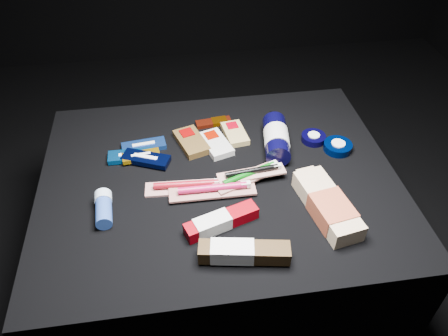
{
  "coord_description": "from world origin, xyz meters",
  "views": [
    {
      "loc": [
        -0.12,
        -0.87,
        1.22
      ],
      "look_at": [
        0.01,
        0.01,
        0.42
      ],
      "focal_mm": 35.0,
      "sensor_mm": 36.0,
      "label": 1
    }
  ],
  "objects": [
    {
      "name": "cream_tin_lower",
      "position": [
        0.36,
        0.06,
        0.41
      ],
      "size": [
        0.08,
        0.08,
        0.03
      ],
      "rotation": [
        0.0,
        0.0,
        -0.09
      ],
      "color": "black",
      "rests_on": "cloth_table"
    },
    {
      "name": "luna_bar_3",
      "position": [
        -0.21,
        0.1,
        0.41
      ],
      "size": [
        0.11,
        0.05,
        0.01
      ],
      "rotation": [
        0.0,
        0.0,
        0.12
      ],
      "color": "#D69A0E",
      "rests_on": "cloth_table"
    },
    {
      "name": "cloth_table",
      "position": [
        0.0,
        0.0,
        0.2
      ],
      "size": [
        0.98,
        0.78,
        0.4
      ],
      "primitive_type": "cube",
      "color": "black",
      "rests_on": "ground"
    },
    {
      "name": "toothbrush_pack_3",
      "position": [
        0.09,
        -0.03,
        0.43
      ],
      "size": [
        0.19,
        0.06,
        0.02
      ],
      "rotation": [
        0.0,
        0.0,
        0.1
      ],
      "color": "beige",
      "rests_on": "cloth_table"
    },
    {
      "name": "clif_bar_2",
      "position": [
        0.07,
        0.18,
        0.41
      ],
      "size": [
        0.08,
        0.12,
        0.02
      ],
      "rotation": [
        0.0,
        0.0,
        0.14
      ],
      "color": "tan",
      "rests_on": "cloth_table"
    },
    {
      "name": "luna_bar_2",
      "position": [
        -0.2,
        0.09,
        0.41
      ],
      "size": [
        0.14,
        0.1,
        0.02
      ],
      "rotation": [
        0.0,
        0.0,
        -0.4
      ],
      "color": "black",
      "rests_on": "cloth_table"
    },
    {
      "name": "toothpaste_carton_red",
      "position": [
        -0.03,
        -0.18,
        0.42
      ],
      "size": [
        0.19,
        0.1,
        0.04
      ],
      "rotation": [
        0.0,
        0.0,
        0.32
      ],
      "color": "#7F0009",
      "rests_on": "cloth_table"
    },
    {
      "name": "luna_bar_1",
      "position": [
        -0.24,
        0.11,
        0.41
      ],
      "size": [
        0.13,
        0.05,
        0.02
      ],
      "rotation": [
        0.0,
        0.0,
        0.0
      ],
      "color": "#09529D",
      "rests_on": "cloth_table"
    },
    {
      "name": "lotion_bottle",
      "position": [
        0.18,
        0.1,
        0.44
      ],
      "size": [
        0.1,
        0.23,
        0.07
      ],
      "rotation": [
        0.0,
        0.0,
        -0.16
      ],
      "color": "black",
      "rests_on": "cloth_table"
    },
    {
      "name": "bodywash_bottle",
      "position": [
        0.25,
        -0.17,
        0.42
      ],
      "size": [
        0.12,
        0.25,
        0.05
      ],
      "rotation": [
        0.0,
        0.0,
        0.18
      ],
      "color": "#D1B28C",
      "rests_on": "cloth_table"
    },
    {
      "name": "toothbrush_pack_1",
      "position": [
        -0.02,
        -0.07,
        0.42
      ],
      "size": [
        0.23,
        0.06,
        0.03
      ],
      "rotation": [
        0.0,
        0.0,
        -0.01
      ],
      "color": "#B3ACA6",
      "rests_on": "cloth_table"
    },
    {
      "name": "clif_bar_1",
      "position": [
        0.01,
        0.14,
        0.41
      ],
      "size": [
        0.1,
        0.14,
        0.02
      ],
      "rotation": [
        0.0,
        0.0,
        0.3
      ],
      "color": "beige",
      "rests_on": "cloth_table"
    },
    {
      "name": "toothbrush_pack_0",
      "position": [
        -0.09,
        -0.03,
        0.41
      ],
      "size": [
        0.23,
        0.06,
        0.02
      ],
      "rotation": [
        0.0,
        0.0,
        -0.06
      ],
      "color": "silver",
      "rests_on": "cloth_table"
    },
    {
      "name": "toothbrush_pack_2",
      "position": [
        0.08,
        -0.03,
        0.42
      ],
      "size": [
        0.2,
        0.12,
        0.02
      ],
      "rotation": [
        0.0,
        0.0,
        0.37
      ],
      "color": "#A49F9A",
      "rests_on": "cloth_table"
    },
    {
      "name": "luna_bar_0",
      "position": [
        -0.2,
        0.16,
        0.41
      ],
      "size": [
        0.13,
        0.06,
        0.02
      ],
      "rotation": [
        0.0,
        0.0,
        0.12
      ],
      "color": "#1D4AA9",
      "rests_on": "cloth_table"
    },
    {
      "name": "toothpaste_carton_green",
      "position": [
        0.01,
        -0.28,
        0.43
      ],
      "size": [
        0.21,
        0.08,
        0.04
      ],
      "rotation": [
        0.0,
        0.0,
        -0.17
      ],
      "color": "#35230F",
      "rests_on": "cloth_table"
    },
    {
      "name": "power_bar",
      "position": [
        0.02,
        0.25,
        0.41
      ],
      "size": [
        0.11,
        0.05,
        0.01
      ],
      "rotation": [
        0.0,
        0.0,
        0.11
      ],
      "color": "maroon",
      "rests_on": "cloth_table"
    },
    {
      "name": "clif_bar_0",
      "position": [
        -0.06,
        0.16,
        0.41
      ],
      "size": [
        0.11,
        0.15,
        0.02
      ],
      "rotation": [
        0.0,
        0.0,
        0.31
      ],
      "color": "#4F3819",
      "rests_on": "cloth_table"
    },
    {
      "name": "cream_tin_upper",
      "position": [
        0.3,
        0.12,
        0.41
      ],
      "size": [
        0.07,
        0.07,
        0.02
      ],
      "rotation": [
        0.0,
        0.0,
        0.07
      ],
      "color": "black",
      "rests_on": "cloth_table"
    },
    {
      "name": "deodorant_stick",
      "position": [
        -0.3,
        -0.1,
        0.42
      ],
      "size": [
        0.05,
        0.11,
        0.04
      ],
      "rotation": [
        0.0,
        0.0,
        0.08
      ],
      "color": "#294A9D",
      "rests_on": "cloth_table"
    },
    {
      "name": "ground",
      "position": [
        0.0,
        0.0,
        0.0
      ],
      "size": [
        3.0,
        3.0,
        0.0
      ],
      "primitive_type": "plane",
      "color": "black",
      "rests_on": "ground"
    }
  ]
}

